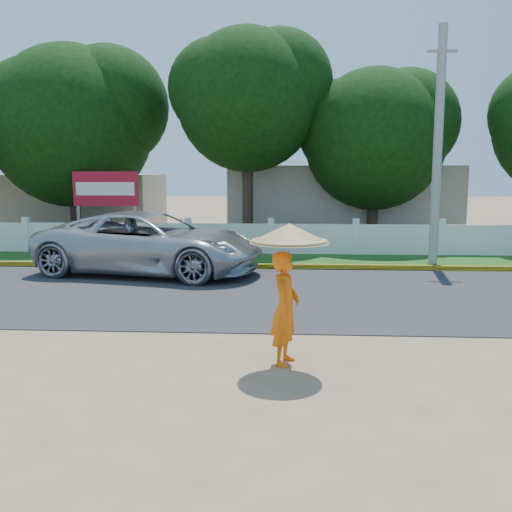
{
  "coord_description": "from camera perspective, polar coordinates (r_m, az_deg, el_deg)",
  "views": [
    {
      "loc": [
        0.65,
        -9.08,
        2.95
      ],
      "look_at": [
        0.0,
        2.0,
        1.3
      ],
      "focal_mm": 40.0,
      "sensor_mm": 36.0,
      "label": 1
    }
  ],
  "objects": [
    {
      "name": "fence",
      "position": [
        20.43,
        1.52,
        1.7
      ],
      "size": [
        40.0,
        0.1,
        1.1
      ],
      "primitive_type": "cube",
      "color": "silver",
      "rests_on": "ground"
    },
    {
      "name": "tree_row",
      "position": [
        23.57,
        9.74,
        13.16
      ],
      "size": [
        40.23,
        7.7,
        8.58
      ],
      "color": "#473828",
      "rests_on": "ground"
    },
    {
      "name": "grass_verge",
      "position": [
        19.06,
        1.37,
        -0.41
      ],
      "size": [
        60.0,
        3.5,
        0.03
      ],
      "primitive_type": "cube",
      "color": "#2D601E",
      "rests_on": "ground"
    },
    {
      "name": "vehicle",
      "position": [
        16.72,
        -10.52,
        1.28
      ],
      "size": [
        6.96,
        4.22,
        1.81
      ],
      "primitive_type": "imported",
      "rotation": [
        0.0,
        0.0,
        1.37
      ],
      "color": "#AFB2B8",
      "rests_on": "ground"
    },
    {
      "name": "building_far",
      "position": [
        30.07,
        -17.45,
        5.11
      ],
      "size": [
        8.0,
        5.0,
        2.8
      ],
      "primitive_type": "cube",
      "color": "#B7AD99",
      "rests_on": "ground"
    },
    {
      "name": "billboard",
      "position": [
        22.5,
        -14.79,
        6.11
      ],
      "size": [
        2.5,
        0.13,
        2.95
      ],
      "color": "gray",
      "rests_on": "ground"
    },
    {
      "name": "monk_with_parasol",
      "position": [
        8.65,
        3.13,
        -1.74
      ],
      "size": [
        1.2,
        1.2,
        2.18
      ],
      "color": "orange",
      "rests_on": "ground"
    },
    {
      "name": "utility_pole",
      "position": [
        18.86,
        17.72,
        10.28
      ],
      "size": [
        0.28,
        0.28,
        7.36
      ],
      "primitive_type": "cylinder",
      "color": "gray",
      "rests_on": "ground"
    },
    {
      "name": "building_near",
      "position": [
        27.21,
        8.36,
        5.52
      ],
      "size": [
        10.0,
        6.0,
        3.2
      ],
      "primitive_type": "cube",
      "color": "#B7AD99",
      "rests_on": "ground"
    },
    {
      "name": "curb",
      "position": [
        17.38,
        1.18,
        -1.06
      ],
      "size": [
        40.0,
        0.18,
        0.16
      ],
      "primitive_type": "cube",
      "color": "yellow",
      "rests_on": "ground"
    },
    {
      "name": "ground",
      "position": [
        9.56,
        -0.72,
        -9.5
      ],
      "size": [
        120.0,
        120.0,
        0.0
      ],
      "primitive_type": "plane",
      "color": "#9E8460",
      "rests_on": "ground"
    },
    {
      "name": "road",
      "position": [
        13.9,
        0.61,
        -3.75
      ],
      "size": [
        60.0,
        7.0,
        0.02
      ],
      "primitive_type": "cube",
      "color": "#38383A",
      "rests_on": "ground"
    }
  ]
}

